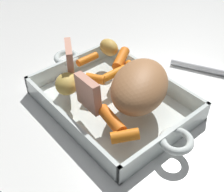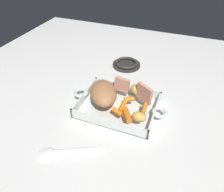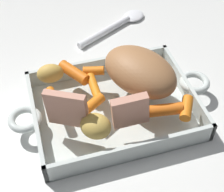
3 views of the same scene
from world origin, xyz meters
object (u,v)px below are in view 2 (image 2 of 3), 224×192
at_px(potato_whole, 136,89).
at_px(stove_burner_rear, 126,64).
at_px(baby_carrot_short, 108,86).
at_px(baby_carrot_southwest, 117,112).
at_px(roast_slice_thin, 144,93).
at_px(pork_roast, 103,93).
at_px(baby_carrot_southeast, 129,99).
at_px(roast_slice_thick, 122,85).
at_px(baby_carrot_center_left, 99,83).
at_px(potato_golden_small, 139,117).
at_px(baby_carrot_northeast, 144,109).
at_px(baby_carrot_long, 124,105).
at_px(serving_spoon, 65,152).
at_px(baby_carrot_center_right, 127,114).
at_px(roasting_dish, 118,106).

relative_size(potato_whole, stove_burner_rear, 0.36).
height_order(baby_carrot_short, baby_carrot_southwest, baby_carrot_short).
bearing_deg(roast_slice_thin, baby_carrot_southwest, -124.07).
distance_m(pork_roast, potato_whole, 0.15).
relative_size(baby_carrot_southeast, baby_carrot_southwest, 0.94).
bearing_deg(potato_whole, roast_slice_thin, -41.47).
bearing_deg(roast_slice_thick, baby_carrot_center_left, 177.45).
xyz_separation_m(roast_slice_thin, potato_golden_small, (0.01, -0.12, -0.02)).
bearing_deg(baby_carrot_southwest, baby_carrot_northeast, 29.91).
bearing_deg(baby_carrot_long, stove_burner_rear, 106.05).
xyz_separation_m(roast_slice_thick, serving_spoon, (-0.09, -0.35, -0.07)).
height_order(baby_carrot_center_right, baby_carrot_southwest, baby_carrot_center_right).
height_order(roasting_dish, baby_carrot_long, baby_carrot_long).
distance_m(baby_carrot_short, baby_carrot_southeast, 0.13).
bearing_deg(baby_carrot_center_left, baby_carrot_long, -33.97).
bearing_deg(baby_carrot_center_right, baby_carrot_short, 133.38).
height_order(roast_slice_thick, baby_carrot_southwest, roast_slice_thick).
bearing_deg(baby_carrot_southeast, roast_slice_thick, 132.48).
relative_size(potato_golden_small, stove_burner_rear, 0.35).
height_order(baby_carrot_long, potato_golden_small, potato_golden_small).
xyz_separation_m(baby_carrot_northeast, serving_spoon, (-0.21, -0.26, -0.05)).
relative_size(baby_carrot_northeast, serving_spoon, 0.27).
distance_m(roast_slice_thin, baby_carrot_northeast, 0.07).
xyz_separation_m(baby_carrot_southeast, potato_whole, (0.01, 0.06, 0.01)).
bearing_deg(baby_carrot_short, roasting_dish, -41.80).
height_order(roast_slice_thick, potato_whole, roast_slice_thick).
bearing_deg(roasting_dish, baby_carrot_short, 138.20).
relative_size(roast_slice_thin, potato_golden_small, 1.40).
bearing_deg(serving_spoon, roasting_dish, -136.08).
xyz_separation_m(baby_carrot_southwest, serving_spoon, (-0.12, -0.20, -0.05)).
height_order(baby_carrot_southeast, baby_carrot_long, baby_carrot_southeast).
bearing_deg(baby_carrot_short, serving_spoon, -93.27).
distance_m(roast_slice_thin, baby_carrot_long, 0.10).
relative_size(baby_carrot_center_right, stove_burner_rear, 0.45).
bearing_deg(roast_slice_thin, pork_roast, -160.09).
relative_size(baby_carrot_center_left, baby_carrot_southwest, 1.15).
bearing_deg(roast_slice_thick, baby_carrot_long, -66.99).
bearing_deg(potato_golden_small, serving_spoon, -135.78).
height_order(pork_roast, baby_carrot_center_right, pork_roast).
bearing_deg(stove_burner_rear, baby_carrot_short, -89.54).
distance_m(roasting_dish, baby_carrot_center_right, 0.11).
bearing_deg(serving_spoon, potato_whole, -140.37).
xyz_separation_m(baby_carrot_long, serving_spoon, (-0.13, -0.25, -0.05)).
bearing_deg(roasting_dish, baby_carrot_southwest, -73.76).
bearing_deg(stove_burner_rear, potato_golden_small, -66.69).
xyz_separation_m(roasting_dish, baby_carrot_southwest, (0.02, -0.07, 0.04)).
xyz_separation_m(baby_carrot_northeast, baby_carrot_southeast, (-0.07, 0.03, 0.00)).
relative_size(baby_carrot_northeast, stove_burner_rear, 0.37).
distance_m(baby_carrot_center_right, stove_burner_rear, 0.45).
xyz_separation_m(baby_carrot_southeast, serving_spoon, (-0.14, -0.29, -0.05)).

